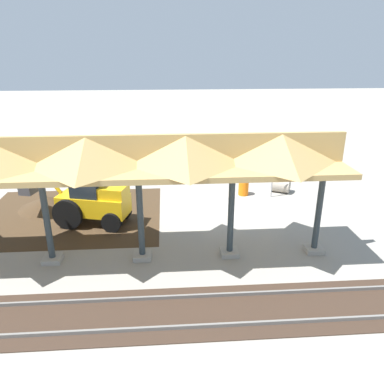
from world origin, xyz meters
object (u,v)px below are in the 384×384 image
Objects in this scene: stop_sign at (273,169)px; concrete_pipe at (281,185)px; traffic_barrel at (244,187)px; backhoe at (90,198)px.

concrete_pipe is (-0.75, -0.73, -1.20)m from stop_sign.
concrete_pipe is 1.38× the size of traffic_barrel.
traffic_barrel is (-7.81, -3.10, -0.82)m from backhoe.
concrete_pipe is (-10.03, -3.40, -0.87)m from backhoe.
concrete_pipe is at bearing -135.77° from stop_sign.
stop_sign is 0.43× the size of backhoe.
traffic_barrel is (2.22, 0.30, 0.05)m from concrete_pipe.
stop_sign reaches higher than traffic_barrel.
backhoe is 5.81× the size of traffic_barrel.
stop_sign is at bearing 44.23° from concrete_pipe.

